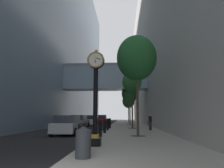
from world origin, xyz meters
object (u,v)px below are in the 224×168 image
(street_clock, at_px, (96,91))
(bollard_third, at_px, (100,128))
(car_silver_near, at_px, (68,125))
(car_grey_mid, at_px, (79,122))
(bollard_nearest, at_px, (81,138))
(pedestrian_walking, at_px, (150,122))
(car_red_far, at_px, (102,119))
(car_white_trailing, at_px, (89,120))
(street_tree_mid_far, at_px, (130,94))
(bollard_sixth, at_px, (110,123))
(street_tree_near, at_px, (137,58))
(trash_bin, at_px, (83,142))
(street_tree_far, at_px, (128,101))
(bollard_fourth, at_px, (105,126))
(street_tree_mid_near, at_px, (132,82))
(bollard_fifth, at_px, (108,124))

(street_clock, height_order, bollard_third, street_clock)
(car_silver_near, relative_size, car_grey_mid, 0.98)
(bollard_nearest, distance_m, pedestrian_walking, 13.45)
(bollard_nearest, xyz_separation_m, pedestrian_walking, (4.18, 12.78, 0.23))
(car_red_far, height_order, car_white_trailing, car_red_far)
(bollard_third, bearing_deg, street_tree_mid_far, 82.01)
(bollard_sixth, bearing_deg, street_tree_near, -73.43)
(street_tree_near, height_order, car_silver_near, street_tree_near)
(bollard_nearest, distance_m, trash_bin, 0.65)
(bollard_nearest, relative_size, car_grey_mid, 0.26)
(trash_bin, bearing_deg, street_tree_near, 72.77)
(street_tree_mid_far, bearing_deg, car_grey_mid, -141.34)
(trash_bin, xyz_separation_m, car_red_far, (-3.02, 35.05, 0.16))
(bollard_third, distance_m, street_tree_mid_far, 19.04)
(street_tree_near, bearing_deg, car_grey_mid, 119.43)
(street_tree_mid_far, relative_size, street_tree_far, 1.11)
(bollard_fourth, relative_size, car_red_far, 0.27)
(bollard_nearest, distance_m, street_tree_mid_far, 25.15)
(street_tree_far, relative_size, car_silver_near, 1.31)
(street_tree_mid_near, bearing_deg, bollard_nearest, -99.25)
(street_tree_mid_far, relative_size, car_red_far, 1.51)
(bollard_fifth, distance_m, street_tree_mid_far, 13.10)
(bollard_sixth, xyz_separation_m, car_grey_mid, (-4.27, 3.48, 0.06))
(bollard_sixth, relative_size, street_tree_far, 0.20)
(bollard_nearest, relative_size, car_silver_near, 0.26)
(bollard_nearest, bearing_deg, car_white_trailing, 99.21)
(street_clock, bearing_deg, car_white_trailing, 100.56)
(street_clock, bearing_deg, bollard_fifth, 91.20)
(bollard_sixth, height_order, street_tree_mid_far, street_tree_mid_far)
(car_white_trailing, bearing_deg, bollard_sixth, -67.37)
(car_red_far, bearing_deg, street_tree_near, -78.89)
(street_tree_far, xyz_separation_m, car_white_trailing, (-6.74, -7.78, -3.69))
(car_red_far, bearing_deg, car_grey_mid, -95.47)
(street_clock, xyz_separation_m, car_silver_near, (-3.28, 7.13, -1.96))
(trash_bin, bearing_deg, car_silver_near, 108.28)
(bollard_fifth, bearing_deg, car_silver_near, -133.37)
(bollard_sixth, relative_size, street_tree_near, 0.16)
(bollard_nearest, relative_size, trash_bin, 1.10)
(street_tree_far, bearing_deg, pedestrian_walking, -85.57)
(bollard_nearest, height_order, bollard_third, same)
(bollard_fourth, distance_m, bollard_fifth, 3.14)
(street_tree_near, xyz_separation_m, trash_bin, (-2.37, -7.63, -5.09))
(street_tree_near, distance_m, street_tree_mid_far, 17.64)
(bollard_fourth, height_order, street_tree_mid_far, street_tree_mid_far)
(street_clock, height_order, street_tree_near, street_tree_near)
(street_tree_far, xyz_separation_m, pedestrian_walking, (1.60, -20.67, -3.51))
(trash_bin, relative_size, car_red_far, 0.25)
(bollard_fourth, xyz_separation_m, bollard_sixth, (0.00, 6.27, 0.00))
(street_tree_far, height_order, pedestrian_walking, street_tree_far)
(street_clock, height_order, street_tree_mid_far, street_tree_mid_far)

